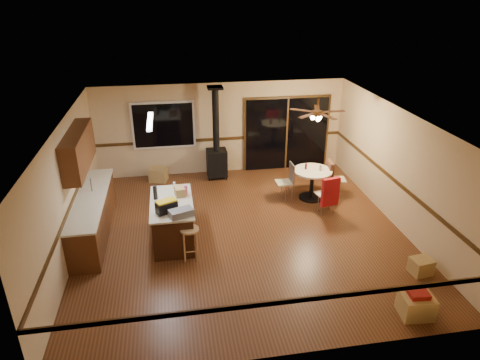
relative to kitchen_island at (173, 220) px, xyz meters
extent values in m
plane|color=#552E17|center=(1.50, 0.00, -0.45)|extent=(7.00, 7.00, 0.00)
plane|color=silver|center=(1.50, 0.00, 2.15)|extent=(7.00, 7.00, 0.00)
plane|color=tan|center=(1.50, 3.50, 0.85)|extent=(7.00, 0.00, 7.00)
plane|color=tan|center=(1.50, -3.50, 0.85)|extent=(7.00, 0.00, 7.00)
plane|color=tan|center=(-2.00, 0.00, 0.85)|extent=(0.00, 7.00, 7.00)
plane|color=tan|center=(5.00, 0.00, 0.85)|extent=(0.00, 7.00, 7.00)
cube|color=black|center=(-0.10, 3.45, 1.05)|extent=(1.72, 0.10, 1.32)
cube|color=black|center=(3.40, 3.45, 0.60)|extent=(2.52, 0.10, 2.10)
cube|color=#532C15|center=(-1.70, 0.50, -0.02)|extent=(0.60, 3.00, 0.86)
cube|color=beige|center=(-1.70, 0.50, 0.43)|extent=(0.64, 3.04, 0.04)
cube|color=#532C15|center=(-1.83, 0.70, 1.45)|extent=(0.35, 2.00, 0.80)
cube|color=#341A0D|center=(0.00, 0.00, -0.02)|extent=(0.80, 1.60, 0.86)
cube|color=beige|center=(0.00, 0.00, 0.43)|extent=(0.88, 1.68, 0.04)
cube|color=black|center=(1.30, 3.05, 0.00)|extent=(0.55, 0.50, 0.75)
cylinder|color=black|center=(1.30, 3.05, 1.26)|extent=(0.18, 0.18, 1.77)
cylinder|color=brown|center=(3.53, 1.37, 1.80)|extent=(0.24, 0.24, 0.10)
cylinder|color=brown|center=(3.53, 1.37, 2.07)|extent=(0.05, 0.05, 0.16)
sphere|color=#FFD88C|center=(3.53, 1.37, 1.68)|extent=(0.16, 0.16, 0.16)
cube|color=white|center=(-0.30, 0.30, 2.11)|extent=(0.10, 1.20, 0.04)
cube|color=slate|center=(0.18, -0.64, 0.52)|extent=(0.52, 0.39, 0.14)
cube|color=black|center=(-0.09, -0.42, 0.56)|extent=(0.46, 0.36, 0.22)
cube|color=gold|center=(-0.09, -0.42, 0.69)|extent=(0.44, 0.35, 0.03)
cube|color=#A6854A|center=(0.19, 0.28, 0.54)|extent=(0.25, 0.31, 0.19)
cylinder|color=black|center=(-0.32, 0.19, 0.60)|extent=(0.10, 0.10, 0.30)
cylinder|color=#D84C8C|center=(0.32, 0.26, 0.56)|extent=(0.07, 0.07, 0.22)
cylinder|color=white|center=(0.08, 0.60, 0.53)|extent=(0.07, 0.07, 0.17)
cylinder|color=tan|center=(0.32, -0.77, -0.11)|extent=(0.49, 0.49, 0.68)
cylinder|color=#0C44B4|center=(0.06, -0.54, -0.31)|extent=(0.43, 0.43, 0.28)
cylinder|color=black|center=(3.53, 1.37, -0.43)|extent=(0.60, 0.60, 0.04)
cylinder|color=black|center=(3.53, 1.37, -0.06)|extent=(0.10, 0.10, 0.70)
cylinder|color=beige|center=(3.53, 1.37, 0.31)|extent=(0.97, 0.97, 0.04)
cylinder|color=#590C14|center=(3.38, 1.47, 0.40)|extent=(0.06, 0.06, 0.15)
cylinder|color=beige|center=(3.71, 1.32, 0.40)|extent=(0.08, 0.08, 0.15)
cube|color=beige|center=(2.83, 1.47, 0.00)|extent=(0.41, 0.41, 0.03)
cube|color=slate|center=(3.02, 1.48, 0.25)|extent=(0.04, 0.40, 0.50)
cube|color=beige|center=(3.63, 0.67, 0.00)|extent=(0.47, 0.47, 0.03)
cube|color=slate|center=(3.67, 0.49, 0.25)|extent=(0.40, 0.11, 0.50)
cube|color=#AB1317|center=(3.67, 0.47, 0.15)|extent=(0.45, 0.18, 0.70)
cube|color=beige|center=(4.23, 1.42, 0.00)|extent=(0.45, 0.45, 0.03)
cube|color=slate|center=(4.04, 1.45, 0.25)|extent=(0.09, 0.40, 0.50)
cube|color=#48291B|center=(4.02, 1.45, 0.15)|extent=(0.16, 0.45, 0.70)
cube|color=#A6854A|center=(-0.34, 3.10, -0.26)|extent=(0.55, 0.48, 0.38)
cube|color=#A6854A|center=(3.89, -3.02, -0.26)|extent=(0.55, 0.48, 0.39)
cube|color=#A6854A|center=(4.60, -1.99, -0.30)|extent=(0.42, 0.38, 0.31)
cube|color=maroon|center=(3.89, -3.02, -0.02)|extent=(0.33, 0.29, 0.08)
camera|label=1|loc=(0.11, -8.01, 4.57)|focal=32.00mm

